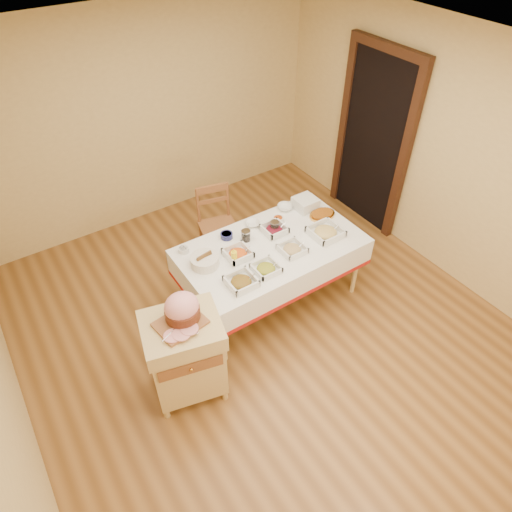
{
  "coord_description": "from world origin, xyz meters",
  "views": [
    {
      "loc": [
        -1.73,
        -2.48,
        3.68
      ],
      "look_at": [
        0.05,
        0.2,
        0.81
      ],
      "focal_mm": 32.0,
      "sensor_mm": 36.0,
      "label": 1
    }
  ],
  "objects": [
    {
      "name": "serving_dish_a",
      "position": [
        -0.24,
        0.0,
        0.8
      ],
      "size": [
        0.26,
        0.25,
        0.11
      ],
      "color": "silver",
      "rests_on": "dining_table"
    },
    {
      "name": "plate_stack",
      "position": [
        0.97,
        0.61,
        0.82
      ],
      "size": [
        0.23,
        0.23,
        0.13
      ],
      "color": "silver",
      "rests_on": "dining_table"
    },
    {
      "name": "small_bowl_right",
      "position": [
        0.58,
        0.57,
        0.79
      ],
      "size": [
        0.11,
        0.11,
        0.06
      ],
      "color": "silver",
      "rests_on": "dining_table"
    },
    {
      "name": "serving_dish_c",
      "position": [
        0.41,
        0.11,
        0.79
      ],
      "size": [
        0.23,
        0.23,
        0.1
      ],
      "color": "silver",
      "rests_on": "dining_table"
    },
    {
      "name": "room_shell",
      "position": [
        0.0,
        0.0,
        1.3
      ],
      "size": [
        5.0,
        5.0,
        5.0
      ],
      "color": "brown",
      "rests_on": "ground"
    },
    {
      "name": "serving_dish_b",
      "position": [
        0.05,
        0.03,
        0.79
      ],
      "size": [
        0.23,
        0.23,
        0.09
      ],
      "color": "silver",
      "rests_on": "dining_table"
    },
    {
      "name": "bowl_white_imported",
      "position": [
        0.32,
        0.67,
        0.78
      ],
      "size": [
        0.19,
        0.19,
        0.04
      ],
      "primitive_type": "imported",
      "rotation": [
        0.0,
        0.0,
        -0.36
      ],
      "color": "silver",
      "rests_on": "dining_table"
    },
    {
      "name": "brass_platter",
      "position": [
        1.03,
        0.4,
        0.78
      ],
      "size": [
        0.3,
        0.22,
        0.04
      ],
      "color": "gold",
      "rests_on": "dining_table"
    },
    {
      "name": "bowl_small_imported",
      "position": [
        0.77,
        0.72,
        0.79
      ],
      "size": [
        0.2,
        0.2,
        0.05
      ],
      "primitive_type": "imported",
      "rotation": [
        0.0,
        0.0,
        -0.25
      ],
      "color": "silver",
      "rests_on": "dining_table"
    },
    {
      "name": "dining_table",
      "position": [
        0.3,
        0.3,
        0.6
      ],
      "size": [
        1.82,
        1.02,
        0.76
      ],
      "color": "#D6BA76",
      "rests_on": "ground"
    },
    {
      "name": "mustard_bottle",
      "position": [
        -0.14,
        0.28,
        0.84
      ],
      "size": [
        0.06,
        0.06,
        0.18
      ],
      "color": "yellow",
      "rests_on": "dining_table"
    },
    {
      "name": "serving_dish_e",
      "position": [
        -0.06,
        0.34,
        0.8
      ],
      "size": [
        0.25,
        0.24,
        0.11
      ],
      "color": "silver",
      "rests_on": "dining_table"
    },
    {
      "name": "small_bowl_left",
      "position": [
        -0.46,
        0.69,
        0.79
      ],
      "size": [
        0.11,
        0.11,
        0.05
      ],
      "color": "silver",
      "rests_on": "dining_table"
    },
    {
      "name": "bread_basket",
      "position": [
        -0.38,
        0.41,
        0.81
      ],
      "size": [
        0.27,
        0.27,
        0.12
      ],
      "color": "silver",
      "rests_on": "dining_table"
    },
    {
      "name": "serving_dish_d",
      "position": [
        0.85,
        0.13,
        0.8
      ],
      "size": [
        0.3,
        0.3,
        0.11
      ],
      "color": "silver",
      "rests_on": "dining_table"
    },
    {
      "name": "serving_dish_f",
      "position": [
        0.44,
        0.46,
        0.79
      ],
      "size": [
        0.24,
        0.23,
        0.11
      ],
      "color": "silver",
      "rests_on": "dining_table"
    },
    {
      "name": "doorway",
      "position": [
        2.2,
        0.9,
        1.11
      ],
      "size": [
        0.09,
        1.1,
        2.2
      ],
      "color": "black",
      "rests_on": "ground"
    },
    {
      "name": "preserve_jar_left",
      "position": [
        0.13,
        0.51,
        0.81
      ],
      "size": [
        0.09,
        0.09,
        0.12
      ],
      "color": "silver",
      "rests_on": "dining_table"
    },
    {
      "name": "butcher_cart",
      "position": [
        -0.94,
        -0.22,
        0.51
      ],
      "size": [
        0.74,
        0.66,
        0.89
      ],
      "color": "#D6BA76",
      "rests_on": "ground"
    },
    {
      "name": "small_bowl_mid",
      "position": [
        -0.01,
        0.65,
        0.79
      ],
      "size": [
        0.13,
        0.13,
        0.05
      ],
      "color": "#1C1E51",
      "rests_on": "dining_table"
    },
    {
      "name": "dining_chair",
      "position": [
        0.2,
        1.22,
        0.47
      ],
      "size": [
        0.49,
        0.47,
        0.92
      ],
      "color": "brown",
      "rests_on": "ground"
    },
    {
      "name": "ham_on_board",
      "position": [
        -0.9,
        -0.18,
        1.0
      ],
      "size": [
        0.39,
        0.38,
        0.26
      ],
      "color": "brown",
      "rests_on": "butcher_cart"
    },
    {
      "name": "preserve_jar_right",
      "position": [
        0.46,
        0.47,
        0.81
      ],
      "size": [
        0.09,
        0.09,
        0.12
      ],
      "color": "silver",
      "rests_on": "dining_table"
    }
  ]
}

